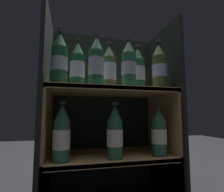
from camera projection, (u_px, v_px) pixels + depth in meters
The scene contains 15 objects.
fridge_back_wall at pixel (103, 112), 1.17m from camera, with size 0.71×0.02×1.04m, color black.
fridge_side_left at pixel (45, 111), 0.91m from camera, with size 0.02×0.40×1.04m, color black.
fridge_side_right at pixel (164, 111), 1.07m from camera, with size 0.02×0.40×1.04m, color black.
shelf_lower at pixel (110, 165), 0.95m from camera, with size 0.67×0.36×0.29m.
shelf_upper at pixel (110, 122), 0.98m from camera, with size 0.67×0.36×0.64m.
bottle_upper_front_0 at pixel (59, 60), 0.84m from camera, with size 0.08×0.08×0.28m.
bottle_upper_front_1 at pixel (96, 63), 0.88m from camera, with size 0.08×0.08×0.28m.
bottle_upper_front_2 at pixel (129, 65), 0.93m from camera, with size 0.08×0.08×0.28m.
bottle_upper_front_3 at pixel (159, 67), 0.97m from camera, with size 0.08×0.08×0.28m.
bottle_upper_back_0 at pixel (77, 66), 0.95m from camera, with size 0.08×0.08×0.28m.
bottle_upper_back_1 at pixel (109, 69), 0.99m from camera, with size 0.08×0.08×0.28m.
bottle_upper_back_2 at pixel (138, 70), 1.03m from camera, with size 0.08×0.08×0.28m.
bottle_lower_front_0 at pixel (62, 135), 0.81m from camera, with size 0.08×0.08×0.28m.
bottle_lower_front_1 at pixel (116, 133), 0.87m from camera, with size 0.08×0.08×0.28m.
bottle_lower_front_2 at pixel (159, 132), 0.93m from camera, with size 0.08×0.08×0.28m.
Camera 1 is at (-0.23, -0.79, 0.49)m, focal length 28.00 mm.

